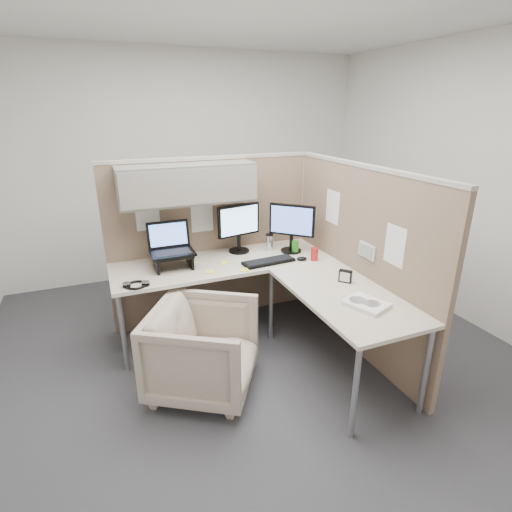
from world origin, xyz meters
name	(u,v)px	position (x,y,z in m)	size (l,w,h in m)	color
ground	(256,358)	(0.00, 0.00, 0.00)	(4.50, 4.50, 0.00)	#343338
partition_back	(201,216)	(-0.22, 0.83, 1.10)	(2.00, 0.36, 1.63)	#8A6F5A
partition_right	(355,259)	(0.90, -0.07, 0.82)	(0.07, 2.03, 1.63)	#8A6F5A
desk	(264,278)	(0.12, 0.13, 0.69)	(2.00, 1.98, 0.73)	beige
office_chair	(203,346)	(-0.51, -0.20, 0.38)	(0.73, 0.69, 0.75)	#B4A18F
monitor_left	(239,224)	(0.12, 0.72, 1.00)	(0.44, 0.20, 0.47)	black
monitor_right	(292,224)	(0.59, 0.54, 1.00)	(0.34, 0.33, 0.47)	black
laptop_station	(172,251)	(-0.56, 0.58, 0.88)	(0.37, 0.32, 0.38)	black
keyboard	(269,262)	(0.26, 0.34, 0.74)	(0.48, 0.16, 0.02)	black
mouse	(302,259)	(0.57, 0.28, 0.75)	(0.10, 0.06, 0.03)	black
travel_mug	(270,242)	(0.41, 0.66, 0.81)	(0.07, 0.07, 0.16)	silver
soda_can_green	(314,254)	(0.67, 0.24, 0.79)	(0.07, 0.07, 0.12)	#B21E1E
soda_can_silver	(295,247)	(0.60, 0.49, 0.79)	(0.07, 0.07, 0.12)	#268C1E
sticky_note_d	(224,263)	(-0.11, 0.49, 0.73)	(0.08, 0.08, 0.01)	#F7EC41
sticky_note_c	(191,262)	(-0.39, 0.61, 0.73)	(0.08, 0.08, 0.01)	#F7EC41
sticky_note_a	(210,272)	(-0.29, 0.33, 0.73)	(0.08, 0.08, 0.01)	#F7EC41
sticky_note_b	(244,270)	(0.00, 0.26, 0.73)	(0.08, 0.08, 0.01)	#F7EC41
headphones	(136,285)	(-0.91, 0.27, 0.74)	(0.20, 0.19, 0.03)	black
paper_stack	(366,304)	(0.56, -0.68, 0.75)	(0.31, 0.34, 0.03)	white
desk_clock	(345,276)	(0.66, -0.28, 0.78)	(0.10, 0.10, 0.10)	black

